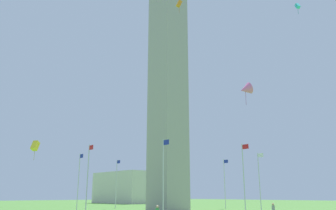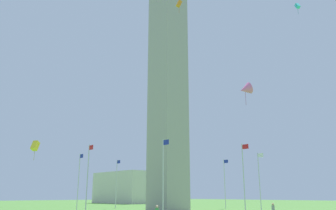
% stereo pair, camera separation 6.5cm
% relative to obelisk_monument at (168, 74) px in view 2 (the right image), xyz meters
% --- Properties ---
extents(obelisk_monument, '(5.22, 5.22, 47.49)m').
position_rel_obelisk_monument_xyz_m(obelisk_monument, '(0.00, 0.00, 0.00)').
color(obelisk_monument, '#A8A399').
rests_on(obelisk_monument, ground).
extents(flagpole_n, '(1.12, 0.14, 9.44)m').
position_rel_obelisk_monument_xyz_m(flagpole_n, '(15.21, 0.00, -18.62)').
color(flagpole_n, silver).
rests_on(flagpole_n, ground).
extents(flagpole_ne, '(1.12, 0.14, 9.44)m').
position_rel_obelisk_monument_xyz_m(flagpole_ne, '(10.77, 10.72, -18.62)').
color(flagpole_ne, silver).
rests_on(flagpole_ne, ground).
extents(flagpole_e, '(1.12, 0.14, 9.44)m').
position_rel_obelisk_monument_xyz_m(flagpole_e, '(0.05, 15.16, -18.62)').
color(flagpole_e, silver).
rests_on(flagpole_e, ground).
extents(flagpole_se, '(1.12, 0.14, 9.44)m').
position_rel_obelisk_monument_xyz_m(flagpole_se, '(-10.67, 10.72, -18.62)').
color(flagpole_se, silver).
rests_on(flagpole_se, ground).
extents(flagpole_s, '(1.12, 0.14, 9.44)m').
position_rel_obelisk_monument_xyz_m(flagpole_s, '(-15.11, 0.00, -18.62)').
color(flagpole_s, silver).
rests_on(flagpole_s, ground).
extents(flagpole_sw, '(1.12, 0.14, 9.44)m').
position_rel_obelisk_monument_xyz_m(flagpole_sw, '(-10.67, -10.72, -18.62)').
color(flagpole_sw, silver).
rests_on(flagpole_sw, ground).
extents(flagpole_w, '(1.12, 0.14, 9.44)m').
position_rel_obelisk_monument_xyz_m(flagpole_w, '(0.05, -15.16, -18.62)').
color(flagpole_w, silver).
rests_on(flagpole_w, ground).
extents(flagpole_nw, '(1.12, 0.14, 9.44)m').
position_rel_obelisk_monument_xyz_m(flagpole_nw, '(10.77, -10.72, -18.62)').
color(flagpole_nw, silver).
rests_on(flagpole_nw, ground).
extents(kite_pink_delta, '(2.05, 2.14, 2.83)m').
position_rel_obelisk_monument_xyz_m(kite_pink_delta, '(20.50, -6.32, -8.93)').
color(kite_pink_delta, pink).
extents(kite_orange_box, '(0.86, 1.07, 2.19)m').
position_rel_obelisk_monument_xyz_m(kite_orange_box, '(8.52, -5.46, 8.30)').
color(kite_orange_box, orange).
extents(kite_yellow_box, '(1.28, 1.44, 2.85)m').
position_rel_obelisk_monument_xyz_m(kite_yellow_box, '(-6.20, -20.40, -14.32)').
color(kite_yellow_box, yellow).
extents(kite_cyan_box, '(0.91, 0.75, 1.70)m').
position_rel_obelisk_monument_xyz_m(kite_cyan_box, '(23.75, 2.97, 4.62)').
color(kite_cyan_box, '#33C6D1').
extents(distant_building, '(21.85, 16.75, 9.65)m').
position_rel_obelisk_monument_xyz_m(distant_building, '(-48.86, 29.38, -18.92)').
color(distant_building, beige).
rests_on(distant_building, ground).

